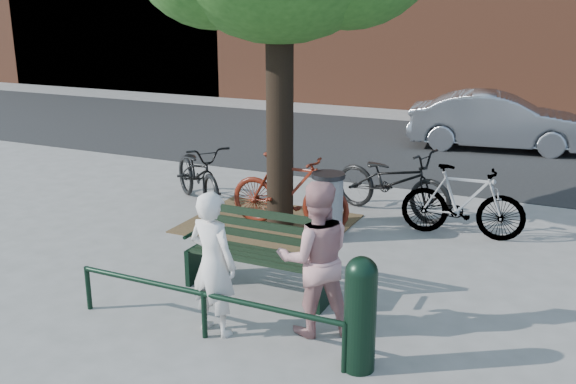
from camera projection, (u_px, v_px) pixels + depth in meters
The scene contains 14 objects.
ground at pixel (260, 291), 7.55m from camera, with size 90.00×90.00×0.00m, color gray.
dirt_pit at pixel (268, 223), 9.87m from camera, with size 2.40×2.00×0.02m, color brown.
road at pixel (429, 149), 14.93m from camera, with size 40.00×7.00×0.01m, color black.
park_bench at pixel (262, 251), 7.48m from camera, with size 1.74×0.54×0.97m.
guard_railing at pixel (204, 301), 6.39m from camera, with size 3.06×0.06×0.51m.
person_left at pixel (213, 264), 6.41m from camera, with size 0.55×0.36×1.51m, color silver.
person_right at pixel (315, 258), 6.42m from camera, with size 0.78×0.61×1.61m, color tan.
bollard at pixel (360, 310), 5.78m from camera, with size 0.30×0.30×1.11m.
litter_bin at pixel (328, 206), 9.13m from camera, with size 0.47×0.47×0.97m.
bicycle_a at pixel (198, 174), 10.68m from camera, with size 0.71×2.05×1.08m, color black.
bicycle_b at pixel (289, 191), 9.56m from camera, with size 0.53×1.89×1.14m, color #54170C.
bicycle_c at pixel (392, 181), 10.18m from camera, with size 0.73×2.09×1.10m, color black.
bicycle_d at pixel (463, 202), 9.21m from camera, with size 0.50×1.75×1.05m, color gray.
parked_car at pixel (498, 121), 14.78m from camera, with size 1.40×4.01×1.32m, color gray.
Camera 1 is at (3.24, -6.12, 3.24)m, focal length 40.00 mm.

